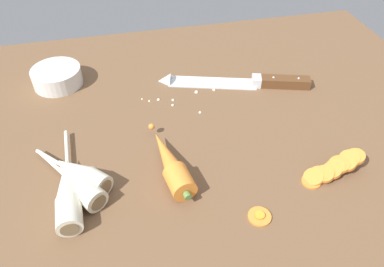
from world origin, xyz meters
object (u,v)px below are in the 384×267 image
parsnip_front (68,191)px  prep_bowl (57,76)px  carrot_slice_stack (333,169)px  carrot_slice_stray_near (260,216)px  parsnip_mid_right (81,174)px  whole_carrot (171,164)px  parsnip_mid_left (77,184)px  chefs_knife (231,82)px

parsnip_front → prep_bowl: (-3.06, 34.53, 0.17)cm
carrot_slice_stack → carrot_slice_stray_near: size_ratio=3.25×
parsnip_mid_right → carrot_slice_stray_near: 30.29cm
whole_carrot → parsnip_mid_right: 15.21cm
parsnip_mid_left → carrot_slice_stack: parsnip_mid_left is taller
parsnip_front → parsnip_mid_left: bearing=37.3°
chefs_knife → prep_bowl: prep_bowl is taller
whole_carrot → prep_bowl: whole_carrot is taller
chefs_knife → parsnip_front: parsnip_front is taller
parsnip_front → parsnip_mid_left: (1.48, 1.12, 0.00)cm
parsnip_mid_left → prep_bowl: same height
parsnip_mid_right → parsnip_front: bearing=-122.7°
carrot_slice_stack → parsnip_mid_left: bearing=172.2°
carrot_slice_stray_near → whole_carrot: bearing=133.3°
parsnip_mid_left → carrot_slice_stray_near: bearing=-22.8°
chefs_knife → prep_bowl: 39.68cm
whole_carrot → carrot_slice_stray_near: whole_carrot is taller
parsnip_mid_left → parsnip_mid_right: size_ratio=1.14×
parsnip_front → parsnip_mid_right: bearing=57.3°
parsnip_front → whole_carrot: bearing=6.8°
chefs_knife → carrot_slice_stack: (8.84, -30.45, 0.81)cm
carrot_slice_stack → carrot_slice_stray_near: carrot_slice_stack is taller
carrot_slice_stray_near → prep_bowl: prep_bowl is taller
parsnip_mid_left → prep_bowl: bearing=97.7°
carrot_slice_stray_near → prep_bowl: (-32.10, 44.99, 1.79)cm
prep_bowl → chefs_knife: bearing=-12.9°
whole_carrot → parsnip_front: (-17.25, -2.06, -0.12)cm
parsnip_front → chefs_knife: bearing=35.8°
chefs_knife → prep_bowl: bearing=167.1°
parsnip_mid_left → parsnip_mid_right: bearing=74.0°
parsnip_mid_left → prep_bowl: size_ratio=1.44×
whole_carrot → parsnip_front: bearing=-173.2°
carrot_slice_stack → carrot_slice_stray_near: 16.45cm
whole_carrot → prep_bowl: (-20.30, 32.48, 0.05)cm
chefs_knife → parsnip_mid_right: parsnip_mid_right is taller
parsnip_mid_left → carrot_slice_stray_near: parsnip_mid_left is taller
carrot_slice_stray_near → parsnip_front: bearing=160.2°
parsnip_mid_left → prep_bowl: (-4.53, 33.41, 0.17)cm
parsnip_mid_right → chefs_knife: bearing=33.8°
parsnip_mid_left → prep_bowl: 33.72cm
parsnip_mid_right → parsnip_mid_left: bearing=-106.0°
parsnip_mid_right → carrot_slice_stray_near: parsnip_mid_right is taller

